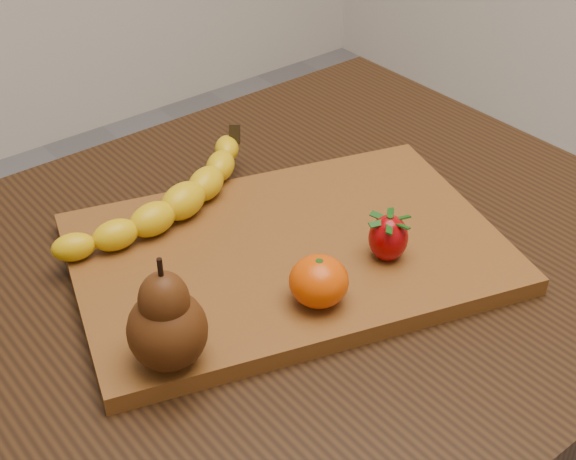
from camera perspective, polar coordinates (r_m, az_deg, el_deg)
table at (r=0.91m, az=-3.45°, el=-8.35°), size 1.00×0.70×0.76m
cutting_board at (r=0.86m, az=0.00°, el=-1.63°), size 0.52×0.42×0.02m
banana at (r=0.90m, az=-7.47°, el=2.07°), size 0.26×0.13×0.04m
pear at (r=0.69m, az=-8.71°, el=-5.84°), size 0.09×0.09×0.11m
mandarin at (r=0.77m, az=2.20°, el=-3.66°), size 0.06×0.06×0.05m
strawberry at (r=0.83m, az=7.15°, el=-0.44°), size 0.05×0.05×0.05m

